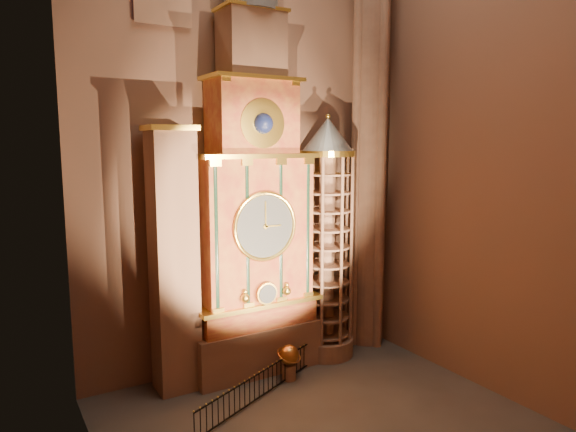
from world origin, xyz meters
TOP-DOWN VIEW (x-y plane):
  - floor at (0.00, 0.00)m, footprint 14.00×14.00m
  - wall_back at (0.00, 6.00)m, footprint 22.00×0.00m
  - wall_left at (-7.00, 0.00)m, footprint 0.00×22.00m
  - wall_right at (7.00, 0.00)m, footprint 0.00×22.00m
  - astronomical_clock at (0.00, 4.96)m, footprint 5.60×2.41m
  - portrait_tower at (-3.40, 4.98)m, footprint 1.80×1.60m
  - stair_turret at (3.50, 4.70)m, footprint 2.50×2.50m
  - gothic_pier at (6.10, 5.00)m, footprint 2.04×2.04m
  - celestial_globe at (0.73, 3.34)m, footprint 1.30×1.28m
  - iron_railing at (-0.57, 2.74)m, footprint 7.27×3.41m

SIDE VIEW (x-z plane):
  - floor at x=0.00m, z-range 0.00..0.00m
  - iron_railing at x=-0.57m, z-range 0.04..1.05m
  - celestial_globe at x=0.73m, z-range 0.14..1.61m
  - portrait_tower at x=-3.40m, z-range 0.05..10.25m
  - stair_turret at x=3.50m, z-range -0.13..10.67m
  - astronomical_clock at x=0.00m, z-range -1.67..15.03m
  - wall_back at x=0.00m, z-range 0.00..22.00m
  - wall_left at x=-7.00m, z-range 0.00..22.00m
  - wall_right at x=7.00m, z-range 0.00..22.00m
  - gothic_pier at x=6.10m, z-range 0.00..22.00m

